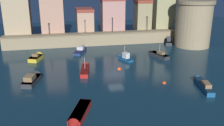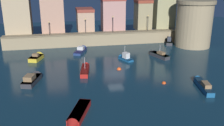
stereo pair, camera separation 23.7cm
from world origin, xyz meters
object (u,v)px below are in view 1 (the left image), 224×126
at_px(quay_lamp_3, 148,20).
at_px(quay_lamp_2, 113,22).
at_px(quay_lamp_0, 49,26).
at_px(moored_boat_1, 202,84).
at_px(mooring_buoy_0, 164,83).
at_px(moored_boat_3, 37,57).
at_px(moored_boat_4, 85,69).
at_px(quay_lamp_1, 85,23).
at_px(moored_boat_7, 124,57).
at_px(moored_boat_0, 33,78).
at_px(moored_boat_6, 168,42).
at_px(moored_boat_2, 78,116).
at_px(moored_boat_8, 157,54).
at_px(moored_boat_5, 82,50).
at_px(mooring_buoy_1, 119,70).
at_px(fortress_tower, 193,23).

bearing_deg(quay_lamp_3, quay_lamp_2, 180.00).
distance_m(quay_lamp_0, moored_boat_1, 36.09).
bearing_deg(mooring_buoy_0, quay_lamp_2, 96.27).
height_order(moored_boat_3, moored_boat_4, moored_boat_4).
xyz_separation_m(quay_lamp_1, moored_boat_7, (6.26, -12.56, -4.80)).
xyz_separation_m(quay_lamp_0, moored_boat_4, (6.35, -17.61, -4.59)).
relative_size(quay_lamp_3, moored_boat_0, 0.64).
xyz_separation_m(moored_boat_4, moored_boat_6, (21.81, 15.05, 0.14)).
bearing_deg(moored_boat_2, quay_lamp_3, 169.88).
bearing_deg(quay_lamp_2, moored_boat_0, -129.15).
relative_size(moored_boat_8, mooring_buoy_0, 9.49).
xyz_separation_m(quay_lamp_2, moored_boat_6, (13.35, -2.56, -4.91)).
bearing_deg(moored_boat_6, moored_boat_5, 115.73).
xyz_separation_m(quay_lamp_0, moored_boat_2, (3.88, -33.27, -4.62)).
bearing_deg(moored_boat_4, mooring_buoy_1, -84.61).
bearing_deg(mooring_buoy_1, quay_lamp_1, 102.53).
bearing_deg(moored_boat_3, quay_lamp_2, -42.18).
height_order(moored_boat_6, mooring_buoy_0, moored_boat_6).
xyz_separation_m(quay_lamp_2, moored_boat_8, (6.85, -11.88, -5.00)).
height_order(quay_lamp_0, moored_boat_0, quay_lamp_0).
height_order(moored_boat_8, mooring_buoy_0, moored_boat_8).
bearing_deg(moored_boat_0, fortress_tower, -50.04).
height_order(quay_lamp_2, quay_lamp_3, quay_lamp_3).
xyz_separation_m(moored_boat_7, moored_boat_8, (7.16, 0.68, 0.00)).
distance_m(quay_lamp_2, moored_boat_4, 20.18).
bearing_deg(quay_lamp_2, quay_lamp_3, 0.00).
distance_m(quay_lamp_0, mooring_buoy_0, 31.31).
xyz_separation_m(quay_lamp_3, moored_boat_0, (-25.52, -20.67, -4.95)).
xyz_separation_m(quay_lamp_1, mooring_buoy_0, (9.35, -25.40, -5.27)).
bearing_deg(mooring_buoy_1, moored_boat_0, -169.45).
height_order(fortress_tower, quay_lamp_1, fortress_tower).
height_order(moored_boat_2, moored_boat_4, moored_boat_4).
height_order(fortress_tower, moored_boat_6, fortress_tower).
distance_m(moored_boat_0, moored_boat_8, 25.25).
bearing_deg(quay_lamp_1, moored_boat_1, -62.70).
xyz_separation_m(moored_boat_4, mooring_buoy_1, (5.90, -0.40, -0.42)).
bearing_deg(moored_boat_5, quay_lamp_1, 6.01).
xyz_separation_m(moored_boat_8, mooring_buoy_1, (-9.41, -6.13, -0.47)).
distance_m(mooring_buoy_0, mooring_buoy_1, 9.13).
relative_size(moored_boat_4, mooring_buoy_1, 8.61).
distance_m(moored_boat_1, moored_boat_5, 27.78).
xyz_separation_m(quay_lamp_1, moored_boat_1, (14.34, -27.78, -4.80)).
xyz_separation_m(quay_lamp_2, mooring_buoy_0, (2.79, -25.40, -5.47)).
distance_m(fortress_tower, moored_boat_7, 20.28).
bearing_deg(moored_boat_0, mooring_buoy_0, -87.40).
bearing_deg(mooring_buoy_1, moored_boat_5, 112.44).
height_order(moored_boat_8, mooring_buoy_1, moored_boat_8).
distance_m(fortress_tower, moored_boat_0, 38.35).
height_order(quay_lamp_0, moored_boat_3, quay_lamp_0).
xyz_separation_m(moored_boat_6, moored_boat_8, (-6.50, -9.32, -0.10)).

